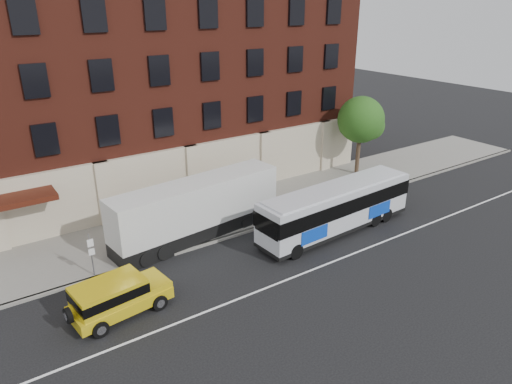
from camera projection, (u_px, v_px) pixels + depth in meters
ground at (301, 281)px, 23.39m from camera, size 120.00×120.00×0.00m
sidewalk at (213, 216)px, 30.25m from camera, size 60.00×6.00×0.15m
kerb at (238, 234)px, 27.95m from camera, size 60.00×0.25×0.15m
lane_line at (295, 277)px, 23.77m from camera, size 60.00×0.12×0.01m
building at (156, 83)px, 33.44m from camera, size 30.00×12.10×15.00m
sign_pole at (91, 253)px, 23.12m from camera, size 0.30×0.20×2.50m
street_tree at (361, 121)px, 36.00m from camera, size 3.60×3.60×6.20m
city_bus at (337, 207)px, 27.87m from camera, size 10.88×2.86×2.95m
yellow_suv at (116, 296)px, 20.51m from camera, size 4.74×2.45×1.77m
shipping_container at (197, 210)px, 27.16m from camera, size 10.71×3.29×3.51m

